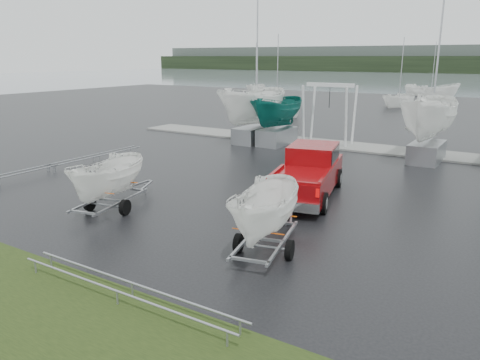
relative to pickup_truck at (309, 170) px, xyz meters
The scene contains 16 objects.
ground_plane 4.41m from the pickup_truck, 162.12° to the right, with size 120.00×120.00×0.00m, color black.
lake 98.78m from the pickup_truck, 92.36° to the left, with size 300.00×300.00×0.00m, color gray.
dock 12.42m from the pickup_truck, 109.18° to the left, with size 30.00×3.00×0.12m, color gray.
pickup_truck is the anchor object (origin of this frame).
trailer_hitched 6.83m from the pickup_truck, 77.14° to the right, with size 1.98×3.77×4.86m.
trailer_parked 8.46m from the pickup_truck, 132.10° to the right, with size 1.94×3.77×4.73m.
boat_hoist 12.40m from the pickup_truck, 108.17° to the left, with size 3.30×2.18×4.12m.
keelboat_0 13.35m from the pickup_truck, 131.49° to the left, with size 2.76×3.20×10.94m.
keelboat_1 12.21m from the pickup_truck, 124.46° to the left, with size 2.17×3.20×6.86m.
keelboat_2 10.61m from the pickup_truck, 73.08° to the left, with size 2.66×3.20×10.84m.
mast_rack_0 13.09m from the pickup_truck, behind, with size 0.56×6.50×0.06m.
mast_rack_2 10.84m from the pickup_truck, 90.34° to the right, with size 7.00×0.56×0.06m.
moored_boat_0 28.31m from the pickup_truck, 120.66° to the left, with size 3.08×3.04×11.29m.
moored_boat_1 40.52m from the pickup_truck, 98.77° to the left, with size 2.89×2.94×11.26m.
moored_boat_4 59.63m from the pickup_truck, 122.53° to the left, with size 2.63×2.68×11.01m.
moored_boat_5 59.24m from the pickup_truck, 95.83° to the left, with size 3.16×3.08×11.98m.
Camera 1 is at (11.95, -16.79, 5.82)m, focal length 35.00 mm.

